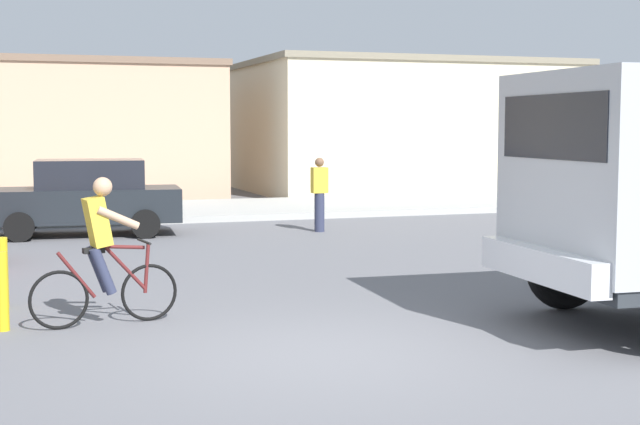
{
  "coord_description": "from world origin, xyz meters",
  "views": [
    {
      "loc": [
        -3.06,
        -8.58,
        2.3
      ],
      "look_at": [
        0.72,
        2.5,
        1.2
      ],
      "focal_mm": 51.64,
      "sensor_mm": 36.0,
      "label": 1
    }
  ],
  "objects_px": {
    "cyclist": "(103,251)",
    "bollard_far": "(3,273)",
    "bollard_near": "(2,291)",
    "car_far_side": "(85,197)",
    "pedestrian_near_kerb": "(319,193)"
  },
  "relations": [
    {
      "from": "pedestrian_near_kerb",
      "to": "bollard_near",
      "type": "height_order",
      "value": "pedestrian_near_kerb"
    },
    {
      "from": "pedestrian_near_kerb",
      "to": "bollard_far",
      "type": "distance_m",
      "value": 9.38
    },
    {
      "from": "bollard_near",
      "to": "bollard_far",
      "type": "height_order",
      "value": "same"
    },
    {
      "from": "cyclist",
      "to": "bollard_far",
      "type": "bearing_deg",
      "value": 127.09
    },
    {
      "from": "cyclist",
      "to": "pedestrian_near_kerb",
      "type": "relative_size",
      "value": 1.06
    },
    {
      "from": "car_far_side",
      "to": "bollard_far",
      "type": "relative_size",
      "value": 4.6
    },
    {
      "from": "cyclist",
      "to": "bollard_far",
      "type": "relative_size",
      "value": 1.91
    },
    {
      "from": "car_far_side",
      "to": "bollard_near",
      "type": "height_order",
      "value": "car_far_side"
    },
    {
      "from": "car_far_side",
      "to": "pedestrian_near_kerb",
      "type": "xyz_separation_m",
      "value": [
        4.89,
        -0.96,
        0.03
      ]
    },
    {
      "from": "cyclist",
      "to": "bollard_far",
      "type": "xyz_separation_m",
      "value": [
        -1.11,
        1.47,
        -0.41
      ]
    },
    {
      "from": "cyclist",
      "to": "bollard_near",
      "type": "distance_m",
      "value": 1.19
    },
    {
      "from": "bollard_near",
      "to": "bollard_far",
      "type": "xyz_separation_m",
      "value": [
        0.0,
        1.4,
        0.0
      ]
    },
    {
      "from": "bollard_near",
      "to": "car_far_side",
      "type": "bearing_deg",
      "value": 79.76
    },
    {
      "from": "car_far_side",
      "to": "pedestrian_near_kerb",
      "type": "height_order",
      "value": "pedestrian_near_kerb"
    },
    {
      "from": "cyclist",
      "to": "car_far_side",
      "type": "relative_size",
      "value": 0.42
    }
  ]
}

